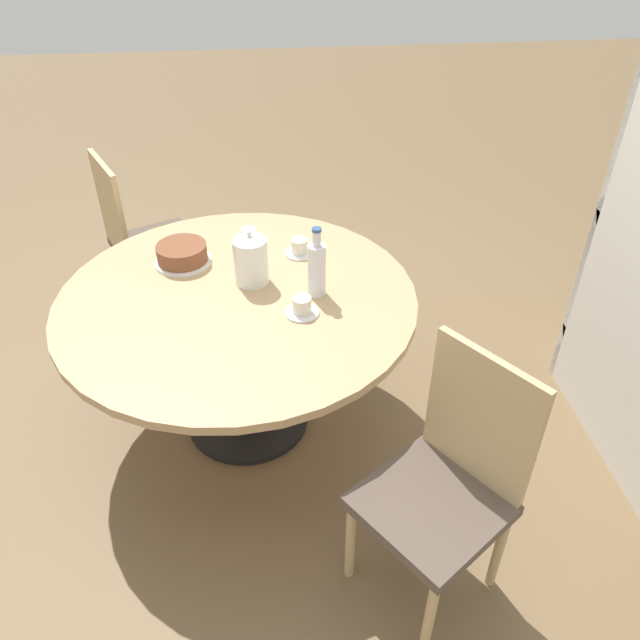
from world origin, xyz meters
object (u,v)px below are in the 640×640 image
object	(u,v)px
cup_c	(302,307)
chair_b	(143,238)
water_bottle	(317,268)
cake_main	(182,254)
cup_a	(300,248)
chair_a	(447,481)
coffee_pot	(251,259)
cup_b	(249,238)

from	to	relation	value
cup_c	chair_b	bearing A→B (deg)	-144.46
water_bottle	cake_main	xyz separation A→B (m)	(-0.30, -0.55, -0.08)
cup_a	cup_c	world-z (taller)	same
chair_a	chair_b	distance (m)	2.10
chair_a	cake_main	world-z (taller)	chair_a
cup_c	coffee_pot	bearing A→B (deg)	-142.88
chair_b	cup_a	xyz separation A→B (m)	(0.62, 0.79, 0.25)
water_bottle	cup_a	size ratio (longest dim) A/B	2.23
chair_b	cup_a	world-z (taller)	chair_b
cup_b	chair_b	bearing A→B (deg)	-131.53
chair_a	cake_main	bearing A→B (deg)	-176.11
chair_b	cup_c	size ratio (longest dim) A/B	7.07
chair_a	cup_b	bearing A→B (deg)	170.95
cup_a	cake_main	bearing A→B (deg)	-87.90
chair_b	water_bottle	size ratio (longest dim) A/B	3.17
chair_a	cup_c	world-z (taller)	chair_a
water_bottle	cup_a	world-z (taller)	water_bottle
cake_main	cup_c	world-z (taller)	cake_main
water_bottle	coffee_pot	bearing A→B (deg)	-114.87
coffee_pot	cup_a	size ratio (longest dim) A/B	1.78
water_bottle	cup_a	distance (m)	0.34
cup_b	cup_c	bearing A→B (deg)	18.81
water_bottle	cake_main	distance (m)	0.63
cup_a	chair_b	bearing A→B (deg)	-128.22
chair_b	cake_main	distance (m)	0.75
coffee_pot	cup_c	distance (m)	0.32
cup_c	water_bottle	bearing A→B (deg)	150.96
chair_b	cup_b	bearing A→B (deg)	-156.95
chair_a	cup_c	xyz separation A→B (m)	(-0.67, -0.41, 0.25)
cup_a	cup_b	size ratio (longest dim) A/B	1.00
chair_a	water_bottle	world-z (taller)	water_bottle
coffee_pot	cake_main	distance (m)	0.35
cake_main	cup_c	bearing A→B (deg)	48.22
water_bottle	cup_c	xyz separation A→B (m)	(0.13, -0.07, -0.09)
chair_b	cup_a	bearing A→B (deg)	-153.64
coffee_pot	water_bottle	distance (m)	0.28
water_bottle	cake_main	world-z (taller)	water_bottle
chair_a	coffee_pot	distance (m)	1.14
chair_b	coffee_pot	world-z (taller)	coffee_pot
water_bottle	cup_b	bearing A→B (deg)	-149.07
cake_main	cup_a	distance (m)	0.51
chair_a	cake_main	xyz separation A→B (m)	(-1.10, -0.89, 0.26)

